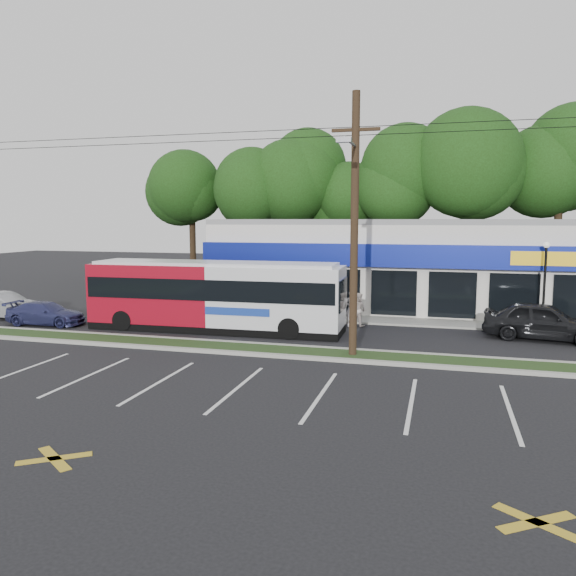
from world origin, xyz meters
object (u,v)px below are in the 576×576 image
(car_silver, at_px, (3,306))
(pedestrian_b, at_px, (358,309))
(utility_pole, at_px, (350,217))
(car_blue, at_px, (46,313))
(metrobus, at_px, (215,294))
(car_dark, at_px, (543,321))
(lamp_post, at_px, (545,275))
(pedestrian_a, at_px, (352,309))

(car_silver, xyz_separation_m, pedestrian_b, (18.71, 2.95, 0.14))
(utility_pole, xyz_separation_m, car_blue, (-15.83, 2.62, -4.83))
(metrobus, xyz_separation_m, car_dark, (14.77, 1.84, -0.90))
(lamp_post, relative_size, car_blue, 1.06)
(utility_pole, height_order, car_dark, utility_pole)
(car_blue, bearing_deg, utility_pole, -102.98)
(car_blue, bearing_deg, metrobus, -87.41)
(lamp_post, xyz_separation_m, car_blue, (-24.00, -5.25, -2.09))
(metrobus, distance_m, car_dark, 14.91)
(car_blue, bearing_deg, pedestrian_b, -79.36)
(car_blue, xyz_separation_m, pedestrian_b, (15.28, 3.87, 0.25))
(car_silver, height_order, pedestrian_b, pedestrian_b)
(lamp_post, bearing_deg, car_dark, -99.15)
(car_blue, bearing_deg, car_dark, -86.83)
(metrobus, bearing_deg, car_blue, -175.41)
(car_dark, distance_m, car_blue, 23.77)
(car_silver, distance_m, pedestrian_b, 18.94)
(car_dark, relative_size, pedestrian_a, 2.72)
(utility_pole, xyz_separation_m, lamp_post, (8.17, 7.87, -2.74))
(metrobus, xyz_separation_m, car_silver, (-12.27, -0.03, -1.05))
(pedestrian_a, bearing_deg, car_blue, 14.49)
(car_dark, bearing_deg, pedestrian_b, 92.16)
(metrobus, relative_size, pedestrian_a, 6.76)
(utility_pole, bearing_deg, car_blue, 170.61)
(lamp_post, bearing_deg, car_blue, -167.65)
(lamp_post, relative_size, pedestrian_a, 2.32)
(metrobus, distance_m, pedestrian_b, 7.14)
(utility_pole, xyz_separation_m, metrobus, (-7.00, 3.57, -3.66))
(pedestrian_a, bearing_deg, car_dark, 176.46)
(utility_pole, height_order, metrobus, utility_pole)
(pedestrian_b, bearing_deg, metrobus, 54.21)
(metrobus, xyz_separation_m, pedestrian_a, (6.17, 2.57, -0.84))
(car_silver, distance_m, car_blue, 3.56)
(metrobus, xyz_separation_m, car_blue, (-8.83, -0.95, -1.17))
(car_silver, bearing_deg, utility_pole, -99.66)
(lamp_post, distance_m, metrobus, 15.79)
(pedestrian_a, bearing_deg, metrobus, 23.87)
(lamp_post, bearing_deg, metrobus, -164.17)
(car_dark, relative_size, pedestrian_b, 2.98)
(metrobus, relative_size, pedestrian_b, 7.40)
(utility_pole, distance_m, metrobus, 8.67)
(pedestrian_b, bearing_deg, car_blue, 44.08)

